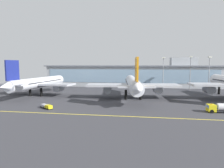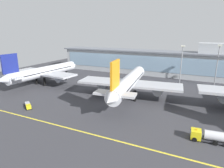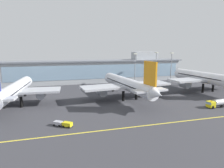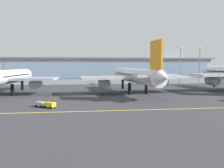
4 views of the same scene
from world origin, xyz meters
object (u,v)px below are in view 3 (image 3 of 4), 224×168
Objects in this scene: airliner_near_left at (14,90)px; apron_light_mast_centre at (171,62)px; apron_light_mast_west at (156,62)px; airliner_near_right at (127,84)px; fuel_tanker_truck at (217,103)px; apron_light_mast_east at (135,64)px; service_truck_far at (63,124)px; airliner_far_right at (204,78)px.

airliner_near_left is 2.46× the size of apron_light_mast_centre.
apron_light_mast_west is at bearing -63.11° from airliner_near_left.
airliner_near_right is 2.53× the size of apron_light_mast_west.
fuel_tanker_truck is 0.48× the size of apron_light_mast_east.
airliner_near_left is at bearing -158.07° from apron_light_mast_west.
apron_light_mast_centre is at bearing 1.18° from apron_light_mast_east.
apron_light_mast_centre reaches higher than fuel_tanker_truck.
apron_light_mast_west is (77.14, 31.06, 7.21)m from airliner_near_left.
airliner_near_right is (45.53, -1.74, 0.30)m from airliner_near_left.
airliner_near_left reaches higher than fuel_tanker_truck.
airliner_near_left is 2.42× the size of apron_light_mast_west.
fuel_tanker_truck is at bearing 38.45° from service_truck_far.
airliner_near_left is at bearing -21.98° from fuel_tanker_truck.
airliner_far_right reaches higher than airliner_near_left.
airliner_far_right is 2.55× the size of apron_light_mast_east.
airliner_far_right is 2.50× the size of apron_light_mast_centre.
apron_light_mast_west is at bearing 17.94° from airliner_far_right.
apron_light_mast_west reaches higher than service_truck_far.
apron_light_mast_centre is (9.52, -2.33, -0.16)m from apron_light_mast_west.
airliner_far_right is at bearing -42.85° from apron_light_mast_east.
airliner_near_right is 46.07m from apron_light_mast_west.
apron_light_mast_centre is at bearing -108.56° from fuel_tanker_truck.
apron_light_mast_centre reaches higher than service_truck_far.
airliner_far_right reaches higher than service_truck_far.
apron_light_mast_west is at bearing 78.82° from service_truck_far.
service_truck_far is 0.28× the size of apron_light_mast_west.
apron_light_mast_centre is at bearing -66.70° from airliner_near_left.
airliner_near_right is 44.22m from airliner_far_right.
apron_light_mast_west is at bearing -50.59° from airliner_near_right.
airliner_far_right is 32.04m from apron_light_mast_west.
service_truck_far is 0.28× the size of apron_light_mast_centre.
apron_light_mast_west is (-12.43, 28.84, 6.33)m from airliner_far_right.
apron_light_mast_centre is at bearing 73.46° from service_truck_far.
airliner_near_right is 37.73m from service_truck_far.
apron_light_mast_east reaches higher than airliner_near_right.
airliner_far_right reaches higher than fuel_tanker_truck.
fuel_tanker_truck is (28.54, -21.11, -4.90)m from airliner_near_right.
airliner_near_right is at bearing -87.23° from airliner_near_left.
apron_light_mast_west reaches higher than fuel_tanker_truck.
service_truck_far is at bearing -1.44° from fuel_tanker_truck.
airliner_near_right is at bearing -41.32° from fuel_tanker_truck.
airliner_near_left is 91.57m from apron_light_mast_centre.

